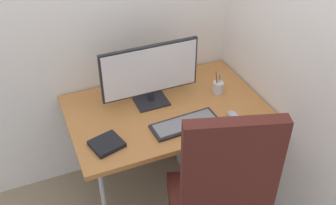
{
  "coord_description": "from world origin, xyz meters",
  "views": [
    {
      "loc": [
        -0.78,
        -1.9,
        2.29
      ],
      "look_at": [
        -0.02,
        -0.08,
        0.84
      ],
      "focal_mm": 42.27,
      "sensor_mm": 36.0,
      "label": 1
    }
  ],
  "objects_px": {
    "filing_cabinet": "(218,143)",
    "coffee_mug": "(117,87)",
    "monitor": "(150,72)",
    "pen_holder": "(218,87)",
    "notebook": "(107,144)",
    "office_chair": "(220,198)",
    "mouse": "(233,115)",
    "keyboard": "(185,124)"
  },
  "relations": [
    {
      "from": "monitor",
      "to": "notebook",
      "type": "xyz_separation_m",
      "value": [
        -0.39,
        -0.31,
        -0.21
      ]
    },
    {
      "from": "monitor",
      "to": "mouse",
      "type": "distance_m",
      "value": 0.59
    },
    {
      "from": "monitor",
      "to": "mouse",
      "type": "xyz_separation_m",
      "value": [
        0.42,
        -0.36,
        -0.21
      ]
    },
    {
      "from": "coffee_mug",
      "to": "office_chair",
      "type": "bearing_deg",
      "value": -74.8
    },
    {
      "from": "mouse",
      "to": "monitor",
      "type": "bearing_deg",
      "value": 127.19
    },
    {
      "from": "filing_cabinet",
      "to": "monitor",
      "type": "distance_m",
      "value": 0.84
    },
    {
      "from": "office_chair",
      "to": "monitor",
      "type": "distance_m",
      "value": 0.88
    },
    {
      "from": "filing_cabinet",
      "to": "mouse",
      "type": "relative_size",
      "value": 6.06
    },
    {
      "from": "office_chair",
      "to": "monitor",
      "type": "bearing_deg",
      "value": 96.44
    },
    {
      "from": "office_chair",
      "to": "notebook",
      "type": "bearing_deg",
      "value": 133.92
    },
    {
      "from": "monitor",
      "to": "pen_holder",
      "type": "xyz_separation_m",
      "value": [
        0.46,
        -0.08,
        -0.18
      ]
    },
    {
      "from": "keyboard",
      "to": "pen_holder",
      "type": "distance_m",
      "value": 0.42
    },
    {
      "from": "notebook",
      "to": "coffee_mug",
      "type": "distance_m",
      "value": 0.53
    },
    {
      "from": "monitor",
      "to": "keyboard",
      "type": "relative_size",
      "value": 1.49
    },
    {
      "from": "pen_holder",
      "to": "mouse",
      "type": "bearing_deg",
      "value": -98.4
    },
    {
      "from": "office_chair",
      "to": "pen_holder",
      "type": "distance_m",
      "value": 0.83
    },
    {
      "from": "mouse",
      "to": "coffee_mug",
      "type": "relative_size",
      "value": 0.83
    },
    {
      "from": "mouse",
      "to": "keyboard",
      "type": "bearing_deg",
      "value": 159.08
    },
    {
      "from": "pen_holder",
      "to": "coffee_mug",
      "type": "height_order",
      "value": "pen_holder"
    },
    {
      "from": "monitor",
      "to": "coffee_mug",
      "type": "distance_m",
      "value": 0.31
    },
    {
      "from": "mouse",
      "to": "filing_cabinet",
      "type": "bearing_deg",
      "value": 64.17
    },
    {
      "from": "pen_holder",
      "to": "filing_cabinet",
      "type": "bearing_deg",
      "value": -60.89
    },
    {
      "from": "filing_cabinet",
      "to": "mouse",
      "type": "bearing_deg",
      "value": -103.77
    },
    {
      "from": "notebook",
      "to": "pen_holder",
      "type": "bearing_deg",
      "value": -0.31
    },
    {
      "from": "mouse",
      "to": "pen_holder",
      "type": "relative_size",
      "value": 0.56
    },
    {
      "from": "notebook",
      "to": "monitor",
      "type": "bearing_deg",
      "value": 22.88
    },
    {
      "from": "notebook",
      "to": "filing_cabinet",
      "type": "bearing_deg",
      "value": -2.76
    },
    {
      "from": "office_chair",
      "to": "filing_cabinet",
      "type": "height_order",
      "value": "office_chair"
    },
    {
      "from": "mouse",
      "to": "coffee_mug",
      "type": "xyz_separation_m",
      "value": [
        -0.59,
        0.54,
        0.03
      ]
    },
    {
      "from": "mouse",
      "to": "notebook",
      "type": "bearing_deg",
      "value": 164.12
    },
    {
      "from": "office_chair",
      "to": "notebook",
      "type": "distance_m",
      "value": 0.7
    },
    {
      "from": "office_chair",
      "to": "pen_holder",
      "type": "xyz_separation_m",
      "value": [
        0.37,
        0.72,
        0.17
      ]
    },
    {
      "from": "filing_cabinet",
      "to": "keyboard",
      "type": "height_order",
      "value": "keyboard"
    },
    {
      "from": "notebook",
      "to": "office_chair",
      "type": "bearing_deg",
      "value": -61.44
    },
    {
      "from": "filing_cabinet",
      "to": "notebook",
      "type": "relative_size",
      "value": 3.42
    },
    {
      "from": "filing_cabinet",
      "to": "monitor",
      "type": "bearing_deg",
      "value": 166.79
    },
    {
      "from": "keyboard",
      "to": "mouse",
      "type": "xyz_separation_m",
      "value": [
        0.31,
        -0.05,
        0.01
      ]
    },
    {
      "from": "filing_cabinet",
      "to": "coffee_mug",
      "type": "relative_size",
      "value": 5.03
    },
    {
      "from": "filing_cabinet",
      "to": "pen_holder",
      "type": "relative_size",
      "value": 3.41
    },
    {
      "from": "office_chair",
      "to": "mouse",
      "type": "height_order",
      "value": "office_chair"
    },
    {
      "from": "filing_cabinet",
      "to": "mouse",
      "type": "xyz_separation_m",
      "value": [
        -0.06,
        -0.25,
        0.46
      ]
    },
    {
      "from": "office_chair",
      "to": "monitor",
      "type": "height_order",
      "value": "office_chair"
    }
  ]
}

